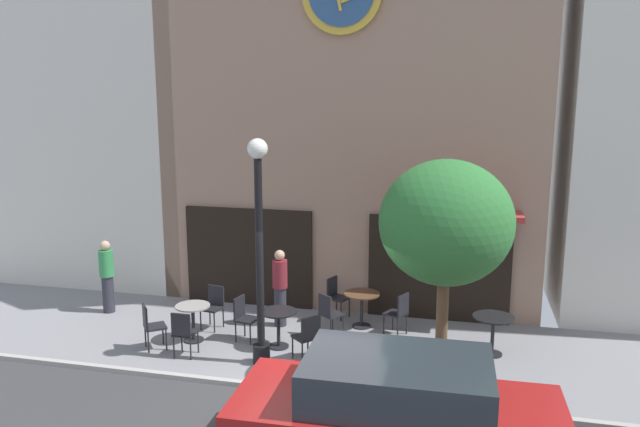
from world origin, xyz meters
TOP-DOWN VIEW (x-y plane):
  - ground_plane at (0.00, -0.69)m, footprint 24.39×9.51m
  - clock_building at (-0.32, 5.23)m, footprint 8.75×3.66m
  - neighbor_building_left at (-7.72, 6.37)m, footprint 6.85×4.65m
  - street_lamp at (-1.19, 0.95)m, footprint 0.36×0.36m
  - street_tree at (2.06, 0.83)m, footprint 2.19×1.97m
  - cafe_table_center at (-2.86, 1.64)m, footprint 0.69×0.69m
  - cafe_table_center_right at (-1.09, 1.73)m, footprint 0.73×0.73m
  - cafe_table_near_curb at (0.31, 3.17)m, footprint 0.77×0.77m
  - cafe_table_leftmost at (2.97, 2.33)m, footprint 0.78×0.78m
  - cafe_chair_mid_row at (-2.74, 2.42)m, footprint 0.47×0.47m
  - cafe_chair_by_entrance at (-0.26, 2.52)m, footprint 0.56×0.56m
  - cafe_chair_facing_wall at (-1.88, 1.91)m, footprint 0.47×0.47m
  - cafe_chair_near_lamp at (-0.38, 1.23)m, footprint 0.57×0.57m
  - cafe_chair_curbside at (-2.69, 0.87)m, footprint 0.40×0.40m
  - cafe_chair_outer at (-0.35, 3.64)m, footprint 0.52×0.52m
  - cafe_chair_right_end at (-3.48, 1.07)m, footprint 0.56×0.56m
  - cafe_chair_left_end at (1.14, 2.88)m, footprint 0.54×0.54m
  - pedestrian_green at (-5.45, 2.75)m, footprint 0.38×0.38m
  - pedestrian_maroon at (-1.40, 2.85)m, footprint 0.36×0.36m
  - parked_car_red at (1.59, -1.71)m, footprint 4.34×2.09m

SIDE VIEW (x-z plane):
  - ground_plane at x=0.00m, z-range -0.09..0.04m
  - cafe_table_center at x=-2.86m, z-range 0.15..0.90m
  - cafe_chair_mid_row at x=-2.74m, z-range 0.08..0.98m
  - cafe_chair_by_entrance at x=-0.26m, z-range 0.08..0.98m
  - cafe_chair_facing_wall at x=-1.88m, z-range 0.08..0.98m
  - cafe_chair_near_lamp at x=-0.38m, z-range 0.08..0.98m
  - cafe_chair_curbside at x=-2.69m, z-range 0.08..0.98m
  - cafe_chair_outer at x=-0.35m, z-range 0.08..0.98m
  - cafe_chair_right_end at x=-3.48m, z-range 0.08..0.98m
  - cafe_chair_left_end at x=1.14m, z-range 0.08..0.98m
  - cafe_table_center_right at x=-1.09m, z-range 0.16..0.91m
  - cafe_table_near_curb at x=0.31m, z-range 0.18..0.93m
  - cafe_table_leftmost at x=2.97m, z-range 0.18..0.95m
  - parked_car_red at x=1.59m, z-range -0.01..1.54m
  - pedestrian_green at x=-5.45m, z-range 0.03..1.70m
  - pedestrian_maroon at x=-1.40m, z-range 0.03..1.70m
  - street_lamp at x=-1.19m, z-range 0.03..4.18m
  - street_tree at x=2.06m, z-range 0.88..4.76m
  - clock_building at x=-0.32m, z-range 0.19..12.07m
  - neighbor_building_left at x=-7.72m, z-range 0.00..14.25m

